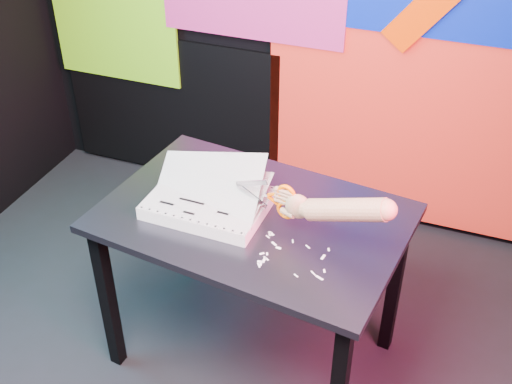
% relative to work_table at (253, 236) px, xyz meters
% --- Properties ---
extents(room, '(3.01, 3.01, 2.71)m').
position_rel_work_table_xyz_m(room, '(-0.18, -0.34, 0.70)').
color(room, black).
rests_on(room, ground).
extents(backdrop, '(2.88, 0.05, 2.08)m').
position_rel_work_table_xyz_m(backdrop, '(-0.12, 1.13, 0.31)').
color(backdrop, red).
rests_on(backdrop, ground).
extents(work_table, '(1.18, 0.86, 0.75)m').
position_rel_work_table_xyz_m(work_table, '(0.00, 0.00, 0.00)').
color(work_table, black).
rests_on(work_table, ground).
extents(printout_stack, '(0.45, 0.32, 0.23)m').
position_rel_work_table_xyz_m(printout_stack, '(-0.17, -0.02, 0.13)').
color(printout_stack, silver).
rests_on(printout_stack, work_table).
extents(scissors, '(0.24, 0.06, 0.14)m').
position_rel_work_table_xyz_m(scissors, '(0.13, -0.05, 0.23)').
color(scissors, '#ACADAF').
rests_on(scissors, printout_stack).
extents(hand_forearm, '(0.42, 0.14, 0.19)m').
position_rel_work_table_xyz_m(hand_forearm, '(0.33, -0.10, 0.28)').
color(hand_forearm, tan).
rests_on(hand_forearm, work_table).
extents(paper_clippings, '(0.25, 0.19, 0.00)m').
position_rel_work_table_xyz_m(paper_clippings, '(0.18, -0.17, 0.10)').
color(paper_clippings, silver).
rests_on(paper_clippings, work_table).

